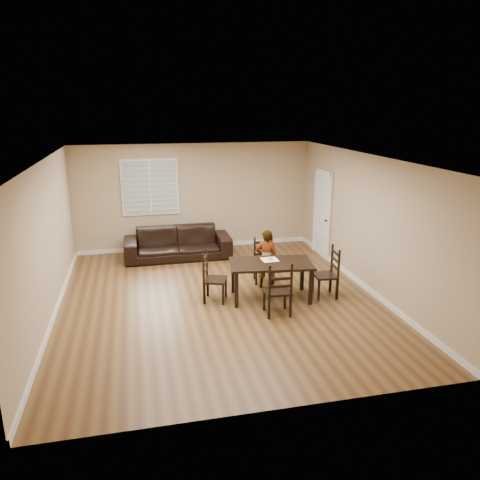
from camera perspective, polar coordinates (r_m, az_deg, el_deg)
name	(u,v)px	position (r m, az deg, el deg)	size (l,w,h in m)	color
ground	(220,299)	(9.11, -2.50, -7.23)	(7.00, 7.00, 0.00)	brown
room	(219,206)	(8.73, -2.63, 4.19)	(6.04, 7.04, 2.72)	tan
dining_table	(271,267)	(8.95, 3.80, -3.30)	(1.65, 1.06, 0.73)	black
chair_near	(263,261)	(9.94, 2.87, -2.60)	(0.47, 0.45, 0.93)	black
chair_far	(279,293)	(8.25, 4.79, -6.43)	(0.47, 0.44, 1.00)	black
chair_left	(209,278)	(8.92, -3.80, -4.69)	(0.53, 0.55, 0.98)	black
chair_right	(331,274)	(9.28, 11.05, -4.08)	(0.45, 0.48, 1.00)	black
child	(266,259)	(9.48, 3.24, -2.33)	(0.45, 0.29, 1.22)	gray
napkin	(270,260)	(9.08, 3.63, -2.40)	(0.30, 0.30, 0.00)	white
donut	(271,259)	(9.08, 3.76, -2.27)	(0.10, 0.10, 0.04)	#C98448
sofa	(178,243)	(11.48, -7.60, -0.39)	(2.55, 1.00, 0.74)	black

